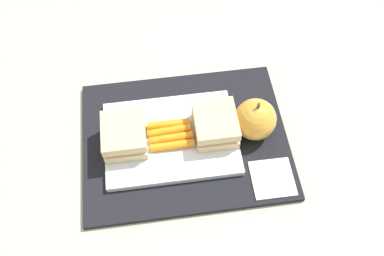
% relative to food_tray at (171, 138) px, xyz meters
% --- Properties ---
extents(ground_plane, '(2.40, 2.40, 0.00)m').
position_rel_food_tray_xyz_m(ground_plane, '(0.03, 0.00, -0.02)').
color(ground_plane, '#B7AD99').
extents(lunchbag_mat, '(0.36, 0.28, 0.01)m').
position_rel_food_tray_xyz_m(lunchbag_mat, '(0.03, 0.00, -0.01)').
color(lunchbag_mat, black).
rests_on(lunchbag_mat, ground_plane).
extents(food_tray, '(0.23, 0.17, 0.01)m').
position_rel_food_tray_xyz_m(food_tray, '(0.00, 0.00, 0.00)').
color(food_tray, white).
rests_on(food_tray, lunchbag_mat).
extents(sandwich_half_left, '(0.07, 0.08, 0.04)m').
position_rel_food_tray_xyz_m(sandwich_half_left, '(-0.08, 0.00, 0.03)').
color(sandwich_half_left, '#DBC189').
rests_on(sandwich_half_left, food_tray).
extents(sandwich_half_right, '(0.07, 0.08, 0.04)m').
position_rel_food_tray_xyz_m(sandwich_half_right, '(0.08, 0.00, 0.03)').
color(sandwich_half_right, '#DBC189').
rests_on(sandwich_half_right, food_tray).
extents(carrot_sticks_bundle, '(0.08, 0.06, 0.02)m').
position_rel_food_tray_xyz_m(carrot_sticks_bundle, '(0.00, -0.00, 0.01)').
color(carrot_sticks_bundle, orange).
rests_on(carrot_sticks_bundle, food_tray).
extents(apple, '(0.07, 0.07, 0.08)m').
position_rel_food_tray_xyz_m(apple, '(0.15, 0.00, 0.03)').
color(apple, gold).
rests_on(apple, lunchbag_mat).
extents(paper_napkin, '(0.07, 0.07, 0.00)m').
position_rel_food_tray_xyz_m(paper_napkin, '(0.16, -0.10, -0.00)').
color(paper_napkin, white).
rests_on(paper_napkin, lunchbag_mat).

